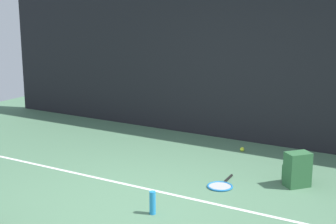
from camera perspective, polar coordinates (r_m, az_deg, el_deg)
The scene contains 7 objects.
ground_plane at distance 5.95m, azimuth -1.97°, elevation -10.19°, with size 12.00×12.00×0.00m, color #4C7556.
back_fence at distance 8.22m, azimuth 9.23°, elevation 6.11°, with size 10.00×0.10×2.77m, color black.
court_line at distance 6.22m, azimuth -0.22°, elevation -9.08°, with size 9.00×0.05×0.00m, color white.
tennis_racket at distance 6.46m, azimuth 5.93°, elevation -8.20°, with size 0.35×0.62×0.03m.
backpack at distance 6.59m, azimuth 14.23°, elevation -6.29°, with size 0.38×0.38×0.44m.
tennis_ball_by_fence at distance 7.90m, azimuth 8.31°, elevation -4.16°, with size 0.07×0.07×0.07m, color #CCE033.
water_bottle at distance 5.63m, azimuth -1.74°, elevation -10.12°, with size 0.07×0.07×0.26m, color #268CD8.
Camera 1 is at (2.93, -4.62, 2.33)m, focal length 54.40 mm.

